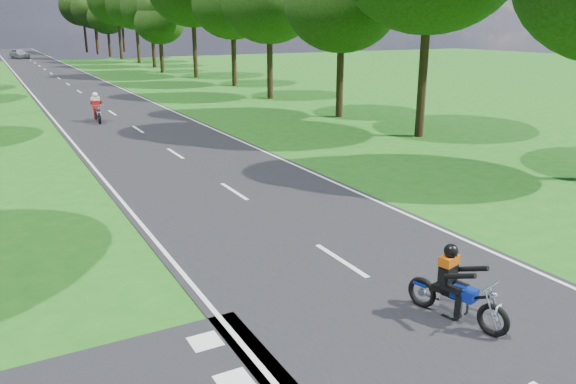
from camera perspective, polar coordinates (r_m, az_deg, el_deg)
ground at (r=11.11m, az=11.20°, el=-10.57°), size 160.00×160.00×0.00m
main_road at (r=58.08m, az=-22.26°, el=10.63°), size 7.00×140.00×0.02m
road_markings at (r=56.21m, az=-22.17°, el=10.49°), size 7.40×140.00×0.01m
rider_near_blue at (r=10.26m, az=16.87°, el=-8.95°), size 0.97×1.76×1.39m
rider_far_red at (r=31.41m, az=-18.87°, el=8.15°), size 0.72×1.88×1.54m
distant_car at (r=92.50m, az=-25.63°, el=12.56°), size 2.81×4.45×1.41m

